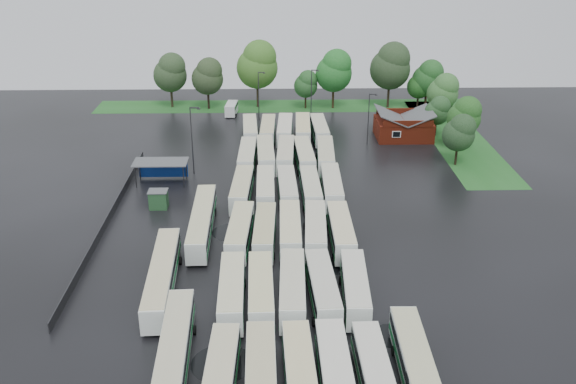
{
  "coord_description": "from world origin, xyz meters",
  "views": [
    {
      "loc": [
        0.18,
        -69.98,
        37.93
      ],
      "look_at": [
        2.0,
        12.0,
        2.5
      ],
      "focal_mm": 40.0,
      "sensor_mm": 36.0,
      "label": 1
    }
  ],
  "objects_px": {
    "artic_bus_east": "(420,380)",
    "artic_bus_west_a": "(174,356)",
    "minibus": "(231,108)",
    "brick_building": "(403,128)"
  },
  "relations": [
    {
      "from": "brick_building",
      "to": "artic_bus_west_a",
      "type": "height_order",
      "value": "brick_building"
    },
    {
      "from": "artic_bus_west_a",
      "to": "minibus",
      "type": "relative_size",
      "value": 3.12
    },
    {
      "from": "artic_bus_west_a",
      "to": "artic_bus_east",
      "type": "distance_m",
      "value": 21.6
    },
    {
      "from": "artic_bus_west_a",
      "to": "minibus",
      "type": "distance_m",
      "value": 81.57
    },
    {
      "from": "artic_bus_east",
      "to": "minibus",
      "type": "xyz_separation_m",
      "value": [
        -20.94,
        85.35,
        -0.51
      ]
    },
    {
      "from": "artic_bus_east",
      "to": "minibus",
      "type": "distance_m",
      "value": 87.88
    },
    {
      "from": "artic_bus_west_a",
      "to": "artic_bus_east",
      "type": "height_order",
      "value": "artic_bus_east"
    },
    {
      "from": "artic_bus_east",
      "to": "artic_bus_west_a",
      "type": "bearing_deg",
      "value": 171.16
    },
    {
      "from": "brick_building",
      "to": "artic_bus_east",
      "type": "distance_m",
      "value": 70.61
    },
    {
      "from": "artic_bus_west_a",
      "to": "minibus",
      "type": "height_order",
      "value": "artic_bus_west_a"
    }
  ]
}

